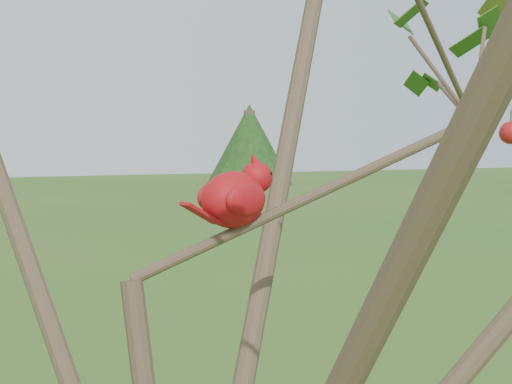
% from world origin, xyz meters
% --- Properties ---
extents(crabapple_tree, '(2.35, 2.05, 2.95)m').
position_xyz_m(crabapple_tree, '(0.03, -0.02, 2.12)').
color(crabapple_tree, '#443224').
rests_on(crabapple_tree, ground).
extents(cardinal, '(0.19, 0.12, 0.13)m').
position_xyz_m(cardinal, '(0.12, 0.09, 2.08)').
color(cardinal, '#AB0E17').
rests_on(cardinal, ground).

